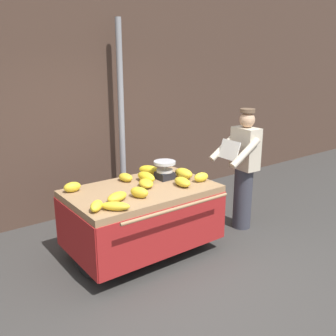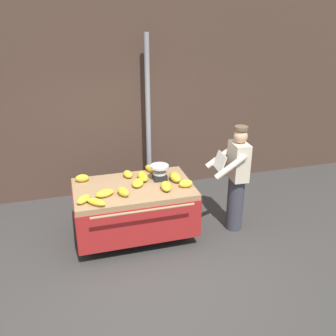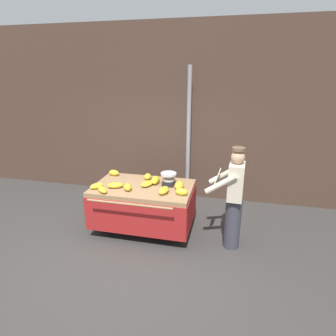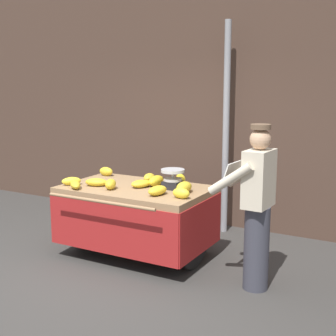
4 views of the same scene
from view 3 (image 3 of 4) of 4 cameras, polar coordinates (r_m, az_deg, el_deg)
ground_plane at (r=4.76m, az=-8.23°, el=-17.12°), size 60.00×60.00×0.00m
back_wall at (r=6.44m, az=-0.42°, el=10.99°), size 16.00×0.24×3.81m
street_pole at (r=6.03m, az=4.16°, el=6.15°), size 0.09×0.09×2.93m
banana_cart at (r=5.10m, az=-5.03°, el=-6.00°), size 1.77×1.28×0.87m
weighing_scale at (r=4.97m, az=0.12°, el=-2.27°), size 0.28×0.28×0.24m
banana_bunch_0 at (r=5.09m, az=-2.58°, el=-2.45°), size 0.16×0.31×0.12m
banana_bunch_1 at (r=5.26m, az=0.33°, el=-1.72°), size 0.25×0.29×0.12m
banana_bunch_2 at (r=4.85m, az=-13.24°, el=-4.28°), size 0.29×0.29×0.09m
banana_bunch_3 at (r=4.60m, az=2.76°, el=-4.85°), size 0.21×0.13×0.12m
banana_bunch_4 at (r=4.83m, az=2.25°, el=-3.57°), size 0.18×0.29×0.13m
banana_bunch_5 at (r=4.67m, az=-0.87°, el=-4.56°), size 0.18×0.29×0.11m
banana_bunch_6 at (r=5.56m, az=-10.93°, el=-0.97°), size 0.21×0.13×0.12m
banana_bunch_7 at (r=5.29m, az=-4.14°, el=-1.74°), size 0.17×0.23×0.10m
banana_bunch_8 at (r=4.98m, az=-4.33°, el=-3.19°), size 0.25×0.30×0.09m
banana_bunch_9 at (r=5.01m, az=-14.29°, el=-3.55°), size 0.24×0.25×0.10m
banana_bunch_10 at (r=4.97m, az=-10.67°, el=-3.47°), size 0.31×0.24×0.10m
banana_bunch_11 at (r=4.83m, az=-8.20°, el=-3.84°), size 0.20×0.25×0.12m
vendor_person at (r=4.61m, az=13.16°, el=-6.06°), size 0.60×0.54×1.71m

